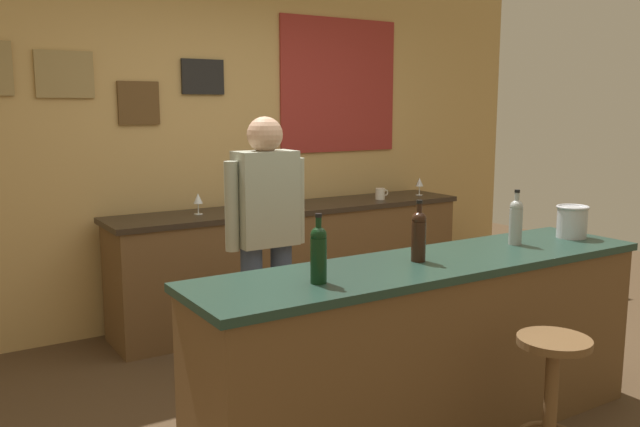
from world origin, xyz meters
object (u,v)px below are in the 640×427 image
coffee_mug (380,194)px  wine_glass_b (419,183)px  wine_bottle_c (516,220)px  wine_glass_a (198,199)px  wine_bottle_a (319,252)px  wine_bottle_b (419,234)px  bar_stool (552,385)px  bartender (266,232)px  ice_bucket (572,221)px

coffee_mug → wine_glass_b: bearing=3.7°
wine_bottle_c → wine_glass_a: bearing=117.4°
wine_bottle_a → wine_glass_a: (0.30, 2.13, -0.05)m
wine_bottle_a → wine_glass_b: bearing=41.4°
wine_bottle_b → coffee_mug: (1.26, 1.96, -0.11)m
wine_bottle_b → wine_bottle_c: same height
bar_stool → wine_bottle_a: (-0.86, 0.57, 0.60)m
bartender → bar_stool: 1.80m
ice_bucket → wine_glass_b: ice_bucket is taller
wine_bottle_b → wine_glass_a: (-0.33, 2.05, -0.05)m
bartender → wine_bottle_c: (1.04, -0.97, 0.12)m
wine_bottle_b → wine_glass_b: bearing=49.2°
bartender → wine_glass_b: bartender is taller
bar_stool → wine_bottle_c: 1.03m
wine_bottle_b → wine_bottle_c: bearing=1.7°
bar_stool → ice_bucket: bearing=34.5°
wine_bottle_b → coffee_mug: wine_bottle_b is taller
coffee_mug → bar_stool: bearing=-111.7°
wine_glass_a → bar_stool: bearing=-78.4°
wine_bottle_a → wine_glass_a: bearing=81.9°
wine_bottle_b → wine_glass_a: bearing=99.2°
wine_bottle_b → wine_glass_a: size_ratio=1.97×
wine_glass_b → wine_bottle_a: bearing=-138.6°
wine_bottle_c → coffee_mug: size_ratio=2.45×
bartender → coffee_mug: (1.59, 0.96, 0.01)m
bar_stool → wine_bottle_a: bearing=146.3°
wine_glass_b → coffee_mug: bearing=-176.3°
bar_stool → wine_bottle_c: (0.50, 0.68, 0.60)m
bartender → wine_bottle_b: size_ratio=5.29×
bartender → wine_glass_b: (2.04, 0.99, 0.07)m
bartender → wine_bottle_c: bearing=-43.0°
bartender → ice_bucket: size_ratio=8.61×
bar_stool → wine_glass_a: wine_glass_a is taller
wine_bottle_b → ice_bucket: (1.15, -0.02, -0.04)m
wine_bottle_a → ice_bucket: bearing=2.0°
bar_stool → wine_bottle_c: size_ratio=2.22×
ice_bucket → coffee_mug: bearing=86.7°
bar_stool → ice_bucket: 1.25m
bartender → ice_bucket: (1.47, -1.02, 0.08)m
bar_stool → wine_bottle_a: wine_bottle_a is taller
ice_bucket → coffee_mug: size_ratio=1.50×
ice_bucket → wine_glass_a: bearing=125.6°
bar_stool → wine_bottle_a: size_ratio=2.22×
wine_glass_b → bartender: bearing=-154.1°
bar_stool → wine_glass_b: 3.08m
bar_stool → wine_bottle_c: bearing=53.8°
wine_bottle_b → coffee_mug: bearing=57.2°
wine_glass_b → wine_bottle_b: bearing=-130.8°
coffee_mug → wine_bottle_a: bearing=-132.9°
wine_bottle_a → wine_glass_b: wine_bottle_a is taller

